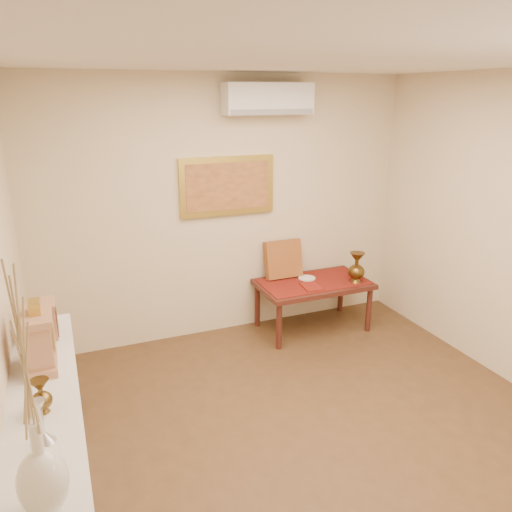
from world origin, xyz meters
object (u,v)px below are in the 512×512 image
white_vase (30,399)px  wooden_chest (44,319)px  brass_urn_tall (357,264)px  low_table (313,288)px  display_ledge (54,467)px  mantel_clock (40,339)px

white_vase → wooden_chest: bearing=89.8°
brass_urn_tall → low_table: bearing=155.8°
brass_urn_tall → white_vase: bearing=-140.1°
white_vase → brass_urn_tall: bearing=39.9°
brass_urn_tall → wooden_chest: bearing=-161.8°
display_ledge → wooden_chest: 0.92m
white_vase → display_ledge: bearing=91.4°
white_vase → low_table: (2.65, 2.75, -0.99)m
mantel_clock → white_vase: bearing=-89.4°
white_vase → low_table: size_ratio=0.83×
brass_urn_tall → display_ledge: (-3.09, -1.69, -0.27)m
display_ledge → mantel_clock: bearing=88.5°
display_ledge → low_table: size_ratio=1.68×
white_vase → display_ledge: 1.31m
white_vase → low_table: 3.95m
low_table → wooden_chest: bearing=-155.7°
display_ledge → brass_urn_tall: bearing=28.7°
low_table → display_ledge: bearing=-144.9°
brass_urn_tall → wooden_chest: (-3.06, -1.01, 0.34)m
display_ledge → mantel_clock: size_ratio=4.93×
white_vase → mantel_clock: (-0.01, 1.16, -0.32)m
brass_urn_tall → mantel_clock: bearing=-155.6°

